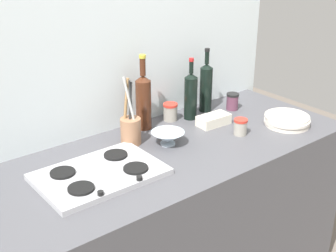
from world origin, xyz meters
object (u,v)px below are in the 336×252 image
object	(u,v)px
butter_dish	(214,120)
condiment_jar_rear	(170,112)
wine_bottle_mid_left	(191,95)
wine_bottle_mid_right	(206,86)
mixing_bowl	(168,137)
condiment_jar_front	(240,127)
condiment_jar_spare	(232,101)
wine_bottle_leftmost	(143,100)
plate_stack	(287,120)
utensil_crock	(131,129)
stovetop_hob	(100,174)

from	to	relation	value
butter_dish	condiment_jar_rear	distance (m)	0.23
wine_bottle_mid_left	wine_bottle_mid_right	distance (m)	0.14
mixing_bowl	condiment_jar_front	distance (m)	0.37
wine_bottle_mid_left	condiment_jar_spare	distance (m)	0.28
wine_bottle_leftmost	wine_bottle_mid_right	distance (m)	0.40
condiment_jar_front	condiment_jar_spare	world-z (taller)	condiment_jar_spare
plate_stack	condiment_jar_rear	xyz separation A→B (m)	(-0.42, 0.41, 0.02)
wine_bottle_mid_left	condiment_jar_spare	bearing A→B (deg)	-9.74
plate_stack	wine_bottle_mid_right	bearing A→B (deg)	115.36
plate_stack	butter_dish	size ratio (longest dim) A/B	1.38
butter_dish	condiment_jar_front	bearing A→B (deg)	-83.06
wine_bottle_mid_right	condiment_jar_rear	xyz separation A→B (m)	(-0.23, 0.01, -0.09)
condiment_jar_spare	condiment_jar_rear	bearing A→B (deg)	165.77
mixing_bowl	butter_dish	xyz separation A→B (m)	(0.32, 0.03, -0.01)
wine_bottle_mid_left	mixing_bowl	bearing A→B (deg)	-148.98
butter_dish	condiment_jar_spare	bearing A→B (deg)	22.13
wine_bottle_mid_right	utensil_crock	bearing A→B (deg)	-170.75
utensil_crock	condiment_jar_front	xyz separation A→B (m)	(0.47, -0.24, -0.03)
butter_dish	condiment_jar_front	world-z (taller)	condiment_jar_front
plate_stack	wine_bottle_mid_right	distance (m)	0.46
butter_dish	condiment_jar_spare	distance (m)	0.25
wine_bottle_mid_left	condiment_jar_spare	size ratio (longest dim) A/B	3.55
plate_stack	wine_bottle_mid_left	world-z (taller)	wine_bottle_mid_left
stovetop_hob	plate_stack	xyz separation A→B (m)	(1.01, -0.13, 0.01)
wine_bottle_mid_right	condiment_jar_spare	xyz separation A→B (m)	(0.13, -0.08, -0.09)
stovetop_hob	utensil_crock	bearing A→B (deg)	33.34
mixing_bowl	condiment_jar_spare	xyz separation A→B (m)	(0.55, 0.13, 0.01)
condiment_jar_rear	wine_bottle_leftmost	bearing A→B (deg)	179.33
wine_bottle_leftmost	mixing_bowl	world-z (taller)	wine_bottle_leftmost
wine_bottle_leftmost	utensil_crock	size ratio (longest dim) A/B	1.17
plate_stack	utensil_crock	xyz separation A→B (m)	(-0.74, 0.31, 0.05)
utensil_crock	condiment_jar_spare	distance (m)	0.68
condiment_jar_spare	wine_bottle_leftmost	bearing A→B (deg)	169.95
wine_bottle_mid_right	plate_stack	bearing A→B (deg)	-64.64
stovetop_hob	condiment_jar_rear	distance (m)	0.65
butter_dish	condiment_jar_spare	xyz separation A→B (m)	(0.23, 0.09, 0.02)
condiment_jar_rear	condiment_jar_spare	bearing A→B (deg)	-14.23
wine_bottle_leftmost	utensil_crock	bearing A→B (deg)	-144.76
stovetop_hob	wine_bottle_leftmost	world-z (taller)	wine_bottle_leftmost
stovetop_hob	condiment_jar_front	xyz separation A→B (m)	(0.74, -0.07, 0.03)
utensil_crock	condiment_jar_front	distance (m)	0.53
condiment_jar_rear	condiment_jar_spare	distance (m)	0.37
wine_bottle_mid_left	wine_bottle_mid_right	xyz separation A→B (m)	(0.13, 0.03, 0.01)
plate_stack	wine_bottle_leftmost	size ratio (longest dim) A/B	0.62
wine_bottle_leftmost	condiment_jar_front	bearing A→B (deg)	-47.71
stovetop_hob	condiment_jar_front	world-z (taller)	condiment_jar_front
wine_bottle_mid_right	wine_bottle_leftmost	bearing A→B (deg)	177.61
stovetop_hob	wine_bottle_mid_right	distance (m)	0.87
mixing_bowl	condiment_jar_rear	distance (m)	0.29
butter_dish	wine_bottle_leftmost	bearing A→B (deg)	148.08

